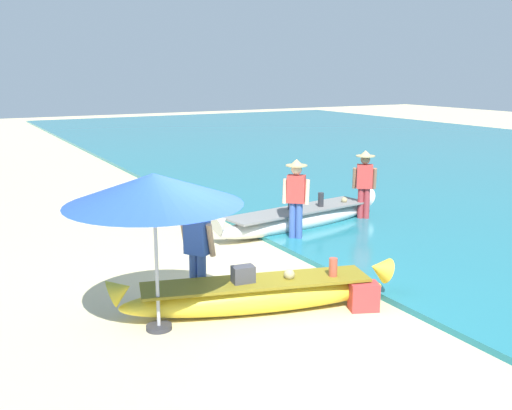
{
  "coord_description": "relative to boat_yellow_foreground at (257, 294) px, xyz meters",
  "views": [
    {
      "loc": [
        -3.83,
        -7.47,
        3.51
      ],
      "look_at": [
        1.68,
        2.58,
        0.9
      ],
      "focal_mm": 41.81,
      "sensor_mm": 36.0,
      "label": 1
    }
  ],
  "objects": [
    {
      "name": "patio_umbrella_large",
      "position": [
        -1.49,
        0.1,
        1.7
      ],
      "size": [
        2.37,
        2.37,
        2.19
      ],
      "color": "#B7B7BC",
      "rests_on": "ground"
    },
    {
      "name": "person_vendor_hatted",
      "position": [
        2.45,
        2.79,
        0.74
      ],
      "size": [
        0.54,
        0.51,
        1.75
      ],
      "color": "#3D5BA8",
      "rests_on": "ground"
    },
    {
      "name": "person_tourist_customer",
      "position": [
        -0.62,
        0.73,
        0.63
      ],
      "size": [
        0.47,
        0.57,
        1.6
      ],
      "color": "#3D5BA8",
      "rests_on": "ground"
    },
    {
      "name": "person_vendor_assistant",
      "position": [
        4.76,
        3.46,
        0.71
      ],
      "size": [
        0.56,
        0.48,
        1.7
      ],
      "color": "#B2383D",
      "rests_on": "ground"
    },
    {
      "name": "boat_white_midground",
      "position": [
        3.04,
        3.58,
        0.0
      ],
      "size": [
        4.62,
        1.39,
        0.8
      ],
      "color": "white",
      "rests_on": "ground"
    },
    {
      "name": "cooler_box",
      "position": [
        1.43,
        -0.71,
        -0.06
      ],
      "size": [
        0.5,
        0.43,
        0.42
      ],
      "primitive_type": "cube",
      "rotation": [
        0.0,
        0.0,
        -0.39
      ],
      "color": "#C63838",
      "rests_on": "ground"
    },
    {
      "name": "boat_yellow_foreground",
      "position": [
        0.0,
        0.0,
        0.0
      ],
      "size": [
        4.26,
        1.69,
        0.76
      ],
      "color": "yellow",
      "rests_on": "ground"
    },
    {
      "name": "ground_plane",
      "position": [
        -0.16,
        0.21,
        -0.27
      ],
      "size": [
        80.0,
        80.0,
        0.0
      ],
      "primitive_type": "plane",
      "color": "beige"
    },
    {
      "name": "sea",
      "position": [
        13.91,
        8.21,
        -0.22
      ],
      "size": [
        24.0,
        56.0,
        0.1
      ],
      "primitive_type": "cube",
      "color": "teal",
      "rests_on": "ground"
    }
  ]
}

